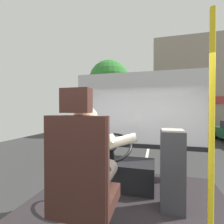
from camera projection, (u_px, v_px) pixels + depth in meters
The scene contains 9 objects.
ground at pixel (149, 143), 10.17m from camera, with size 18.00×44.00×0.06m.
driver_seat at pixel (83, 187), 1.31m from camera, with size 0.48×0.48×1.38m.
bus_driver at pixel (89, 160), 1.43m from camera, with size 0.80×0.60×0.74m.
steering_console at pixel (119, 172), 2.59m from camera, with size 1.10×1.05×0.89m.
handrail_pole at pixel (212, 136), 1.30m from camera, with size 0.04×0.04×2.02m.
fare_box at pixel (172, 170), 1.98m from camera, with size 0.28×0.27×0.98m.
windshield_panel at pixel (137, 118), 3.20m from camera, with size 2.50×0.08×1.48m.
street_tree at pixel (109, 81), 13.98m from camera, with size 3.43×3.43×6.23m.
shop_building at pixel (204, 86), 16.65m from camera, with size 9.89×5.23×8.76m.
Camera 1 is at (0.35, -1.59, 2.06)m, focal length 26.25 mm.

